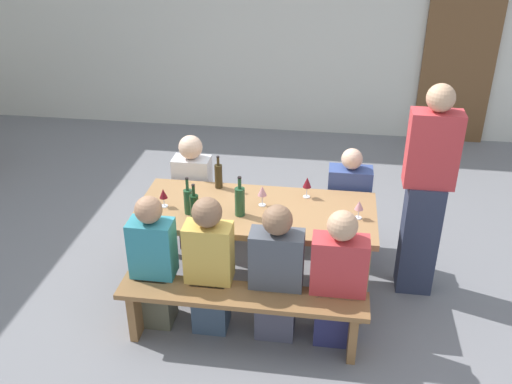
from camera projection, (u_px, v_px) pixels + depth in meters
name	position (u px, v px, depth m)	size (l,w,h in m)	color
ground_plane	(256.00, 285.00, 4.91)	(24.00, 24.00, 0.00)	slate
back_wall	(297.00, 12.00, 7.38)	(14.00, 0.20, 3.20)	silver
wooden_door	(458.00, 63.00, 7.25)	(0.90, 0.06, 2.10)	brown
tasting_table	(256.00, 217.00, 4.60)	(1.91, 0.82, 0.75)	#9E7247
bench_near	(242.00, 305.00, 4.12)	(1.81, 0.30, 0.45)	olive
bench_far	(267.00, 209.00, 5.36)	(1.81, 0.30, 0.45)	olive
wine_bottle_0	(240.00, 201.00, 4.41)	(0.08, 0.08, 0.33)	#234C2D
wine_bottle_1	(194.00, 207.00, 4.34)	(0.07, 0.07, 0.31)	#143319
wine_bottle_2	(188.00, 201.00, 4.44)	(0.07, 0.07, 0.31)	#234C2D
wine_bottle_3	(219.00, 176.00, 4.83)	(0.07, 0.07, 0.29)	#332814
wine_glass_0	(307.00, 183.00, 4.67)	(0.07, 0.07, 0.18)	silver
wine_glass_1	(163.00, 194.00, 4.54)	(0.07, 0.07, 0.16)	silver
wine_glass_2	(359.00, 206.00, 4.38)	(0.07, 0.07, 0.15)	silver
wine_glass_3	(262.00, 191.00, 4.55)	(0.07, 0.07, 0.17)	silver
seated_guest_near_0	(154.00, 264.00, 4.26)	(0.33, 0.24, 1.10)	#575441
seated_guest_near_1	(209.00, 268.00, 4.20)	(0.35, 0.24, 1.12)	#3A4D62
seated_guest_near_2	(276.00, 275.00, 4.14)	(0.39, 0.24, 1.10)	#4E4D60
seated_guest_near_3	(338.00, 281.00, 4.09)	(0.40, 0.24, 1.09)	navy
seated_guest_far_0	(193.00, 194.00, 5.23)	(0.33, 0.24, 1.11)	#442F38
seated_guest_far_1	(348.00, 208.00, 5.07)	(0.37, 0.24, 1.07)	#362F58
standing_host	(425.00, 196.00, 4.49)	(0.38, 0.24, 1.78)	#2E354D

